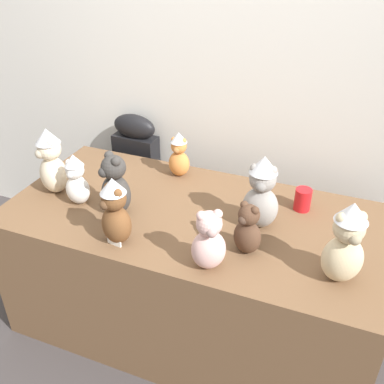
{
  "coord_description": "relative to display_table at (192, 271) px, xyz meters",
  "views": [
    {
      "loc": [
        0.65,
        -1.38,
        1.94
      ],
      "look_at": [
        0.0,
        0.25,
        0.86
      ],
      "focal_mm": 41.49,
      "sensor_mm": 36.0,
      "label": 1
    }
  ],
  "objects": [
    {
      "name": "ground_plane",
      "position": [
        0.0,
        -0.25,
        -0.37
      ],
      "size": [
        10.0,
        10.0,
        0.0
      ],
      "primitive_type": "plane",
      "color": "#3D3838"
    },
    {
      "name": "wall_back",
      "position": [
        0.0,
        0.69,
        0.93
      ],
      "size": [
        7.0,
        0.08,
        2.6
      ],
      "primitive_type": "cube",
      "color": "silver",
      "rests_on": "ground_plane"
    },
    {
      "name": "display_table",
      "position": [
        0.0,
        0.0,
        0.0
      ],
      "size": [
        1.8,
        0.88,
        0.74
      ],
      "primitive_type": "cube",
      "color": "brown",
      "rests_on": "ground_plane"
    },
    {
      "name": "instrument_case",
      "position": [
        -0.61,
        0.57,
        0.1
      ],
      "size": [
        0.29,
        0.14,
        0.94
      ],
      "rotation": [
        0.0,
        0.0,
        -0.05
      ],
      "color": "black",
      "rests_on": "ground_plane"
    },
    {
      "name": "teddy_bear_blush",
      "position": [
        0.2,
        -0.33,
        0.49
      ],
      "size": [
        0.18,
        0.17,
        0.27
      ],
      "rotation": [
        0.0,
        0.0,
        0.56
      ],
      "color": "beige",
      "rests_on": "display_table"
    },
    {
      "name": "teddy_bear_snow",
      "position": [
        -0.55,
        -0.12,
        0.5
      ],
      "size": [
        0.12,
        0.11,
        0.27
      ],
      "rotation": [
        0.0,
        0.0,
        0.01
      ],
      "color": "white",
      "rests_on": "display_table"
    },
    {
      "name": "teddy_bear_cocoa",
      "position": [
        0.32,
        -0.18,
        0.48
      ],
      "size": [
        0.15,
        0.14,
        0.24
      ],
      "rotation": [
        0.0,
        0.0,
        -0.42
      ],
      "color": "#4C3323",
      "rests_on": "display_table"
    },
    {
      "name": "teddy_bear_sand",
      "position": [
        0.7,
        -0.21,
        0.54
      ],
      "size": [
        0.21,
        0.2,
        0.35
      ],
      "rotation": [
        0.0,
        0.0,
        0.51
      ],
      "color": "#CCB78E",
      "rests_on": "display_table"
    },
    {
      "name": "teddy_bear_chestnut",
      "position": [
        -0.22,
        -0.32,
        0.52
      ],
      "size": [
        0.18,
        0.17,
        0.32
      ],
      "rotation": [
        0.0,
        0.0,
        -0.47
      ],
      "color": "brown",
      "rests_on": "display_table"
    },
    {
      "name": "teddy_bear_ash",
      "position": [
        0.32,
        0.02,
        0.54
      ],
      "size": [
        0.17,
        0.15,
        0.36
      ],
      "rotation": [
        0.0,
        0.0,
        0.09
      ],
      "color": "gray",
      "rests_on": "display_table"
    },
    {
      "name": "teddy_bear_ginger",
      "position": [
        -0.2,
        0.32,
        0.49
      ],
      "size": [
        0.12,
        0.1,
        0.26
      ],
      "rotation": [
        0.0,
        0.0,
        0.02
      ],
      "color": "#D17F3D",
      "rests_on": "display_table"
    },
    {
      "name": "teddy_bear_cream",
      "position": [
        -0.73,
        -0.07,
        0.54
      ],
      "size": [
        0.2,
        0.19,
        0.35
      ],
      "rotation": [
        0.0,
        0.0,
        -0.51
      ],
      "color": "beige",
      "rests_on": "display_table"
    },
    {
      "name": "teddy_bear_charcoal",
      "position": [
        -0.34,
        -0.12,
        0.51
      ],
      "size": [
        0.21,
        0.2,
        0.31
      ],
      "rotation": [
        0.0,
        0.0,
        -0.6
      ],
      "color": "#383533",
      "rests_on": "display_table"
    },
    {
      "name": "party_cup_red",
      "position": [
        0.48,
        0.23,
        0.42
      ],
      "size": [
        0.08,
        0.08,
        0.11
      ],
      "primitive_type": "cylinder",
      "color": "red",
      "rests_on": "display_table"
    },
    {
      "name": "name_card_front_left",
      "position": [
        -0.22,
        -0.35,
        0.39
      ],
      "size": [
        0.07,
        0.02,
        0.05
      ],
      "primitive_type": "cube",
      "rotation": [
        0.0,
        0.0,
        -0.15
      ],
      "color": "white",
      "rests_on": "display_table"
    }
  ]
}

